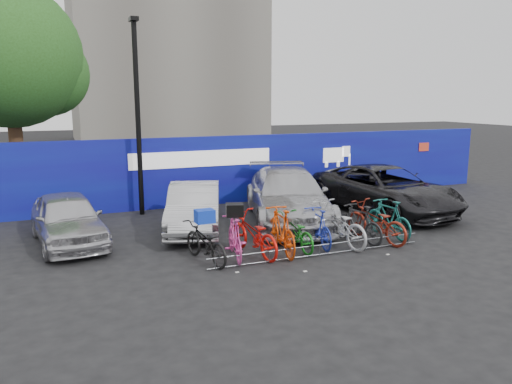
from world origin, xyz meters
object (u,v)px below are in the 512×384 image
bike_rack (320,250)px  car_0 (68,219)px  lamppost (138,112)px  bike_1 (235,237)px  tree (16,60)px  bike_3 (281,231)px  car_3 (384,189)px  bike_0 (205,242)px  bike_8 (375,222)px  car_1 (194,208)px  bike_4 (295,232)px  bike_2 (253,234)px  bike_5 (318,227)px  bike_9 (389,218)px  car_2 (288,196)px  bike_6 (337,224)px  bike_7 (359,223)px

bike_rack → car_0: size_ratio=1.44×
lamppost → bike_1: size_ratio=3.59×
tree → bike_1: tree is taller
car_0 → bike_3: car_0 is taller
car_3 → bike_1: (-6.16, -2.66, -0.25)m
bike_0 → bike_8: bearing=165.9°
car_1 → bike_1: bearing=-67.5°
car_3 → bike_rack: bearing=-149.1°
bike_1 → bike_4: bearing=-166.2°
bike_2 → bike_5: 1.80m
lamppost → bike_9: bearing=-42.3°
bike_rack → car_3: 5.41m
car_0 → car_2: 6.26m
bike_0 → bike_6: 3.51m
bike_6 → bike_1: bearing=-10.3°
car_2 → car_3: car_2 is taller
bike_2 → bike_5: bike_2 is taller
bike_6 → bike_9: size_ratio=1.20×
bike_5 → tree: bearing=-48.7°
lamppost → bike_2: lamppost is taller
bike_2 → bike_3: bearing=158.0°
bike_4 → bike_8: bike_8 is taller
lamppost → car_0: lamppost is taller
lamppost → bike_5: bearing=-55.8°
bike_rack → bike_3: bike_3 is taller
car_1 → bike_1: 2.80m
bike_2 → bike_7: 2.99m
car_1 → bike_9: size_ratio=2.31×
bike_7 → bike_rack: bearing=14.3°
bike_9 → bike_5: bearing=-4.6°
tree → bike_2: bearing=-61.8°
bike_0 → bike_4: size_ratio=1.04×
tree → bike_4: tree is taller
car_3 → bike_7: bearing=-142.8°
tree → bike_7: tree is taller
bike_3 → car_2: bearing=-113.0°
car_3 → bike_4: bearing=-157.6°
lamppost → bike_2: size_ratio=3.10×
bike_8 → bike_9: bike_8 is taller
lamppost → bike_8: 7.99m
car_0 → bike_8: size_ratio=1.95×
bike_8 → lamppost: bearing=-60.8°
car_2 → bike_1: bearing=-118.3°
bike_3 → bike_7: 2.31m
bike_9 → bike_rack: bearing=12.0°
tree → car_3: size_ratio=1.42×
car_0 → bike_1: bearing=-44.4°
tree → car_0: bearing=-80.1°
car_2 → bike_6: 2.70m
bike_3 → lamppost: bearing=-60.3°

